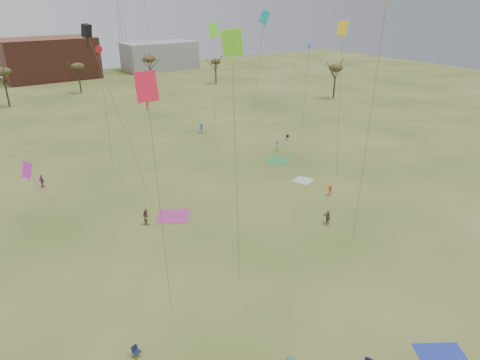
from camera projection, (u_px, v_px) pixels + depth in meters
ground at (315, 278)px, 39.38m from camera, size 260.00×260.00×0.00m
spectator_fore_b at (146, 217)px, 48.33m from camera, size 0.91×1.05×1.85m
spectator_fore_c at (327, 217)px, 48.47m from camera, size 0.82×1.51×1.55m
flyer_mid_b at (330, 190)px, 55.40m from camera, size 0.83×1.07×1.45m
spectator_mid_d at (42, 181)px, 57.67m from camera, size 0.83×1.11×1.75m
spectator_mid_e at (278, 146)px, 71.19m from camera, size 1.08×1.03×1.75m
flyer_far_c at (201, 128)px, 80.43m from camera, size 0.93×1.29×1.79m
blanket_cream at (303, 180)px, 60.09m from camera, size 3.13×3.13×0.03m
blanket_plum at (173, 216)px, 50.33m from camera, size 4.91×4.91×0.03m
blanket_olive at (277, 161)px, 67.28m from camera, size 4.67×4.67×0.03m
camp_chair_left at (137, 353)px, 30.79m from camera, size 0.66×0.69×0.87m
camp_chair_right at (287, 138)px, 76.89m from camera, size 0.71×0.69×0.87m
kites_aloft at (168, 25)px, 56.40m from camera, size 46.22×49.45×26.21m
tree_line at (56, 77)px, 94.90m from camera, size 117.44×49.32×8.91m
building_brick at (50, 59)px, 130.32m from camera, size 26.00×16.00×12.00m
building_grey at (160, 56)px, 147.69m from camera, size 24.00×12.00×9.00m
radio_tower at (120, 10)px, 141.95m from camera, size 1.51×1.72×41.00m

